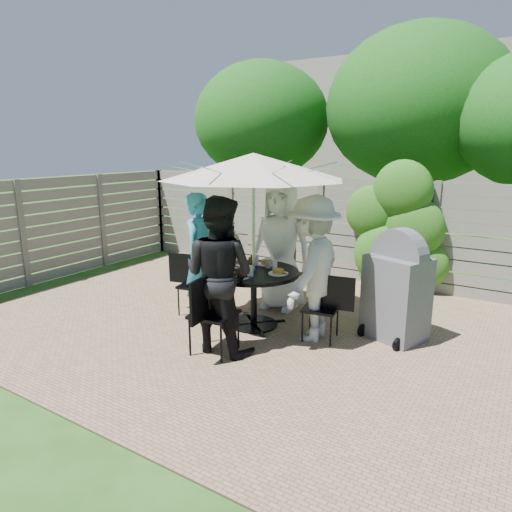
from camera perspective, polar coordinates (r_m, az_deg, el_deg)
The scene contains 22 objects.
backyard_envelope at distance 15.31m, azimuth 20.20°, elevation 13.63°, with size 60.00×60.00×5.00m.
patio_table at distance 6.08m, azimuth -0.29°, elevation -3.98°, with size 1.26×1.26×0.78m.
umbrella at distance 5.80m, azimuth -0.31°, elevation 11.12°, with size 2.51×2.51×2.30m.
chair_back at distance 6.98m, azimuth 3.56°, elevation -3.85°, with size 0.52×0.73×0.97m.
person_back at distance 6.69m, azimuth 3.15°, elevation 1.25°, with size 0.93×0.61×1.91m, color white.
chair_left at distance 6.66m, azimuth -7.60°, elevation -5.03°, with size 0.67×0.50×0.89m.
person_left at distance 6.42m, azimuth -6.79°, elevation 0.00°, with size 0.65×0.42×1.77m, color teal.
chair_front at distance 5.39m, azimuth -5.32°, elevation -9.20°, with size 0.53×0.74×0.99m.
person_front at distance 5.29m, azimuth -4.65°, elevation -2.43°, with size 0.90×0.70×1.85m, color black.
chair_right at distance 5.80m, azimuth 8.17°, elevation -8.04°, with size 0.65×0.48×0.86m.
person_right at distance 5.64m, azimuth 7.11°, elevation -1.66°, with size 1.18×0.68×1.82m, color #B7B8B2.
plate_back at distance 6.31m, azimuth 1.29°, elevation -0.84°, with size 0.26×0.26×0.06m.
plate_left at distance 6.18m, azimuth -3.21°, elevation -1.17°, with size 0.26×0.26×0.06m.
plate_front at distance 5.71m, azimuth -2.04°, elevation -2.43°, with size 0.26×0.26×0.06m.
plate_right at distance 5.85m, azimuth 2.80°, elevation -2.04°, with size 0.26×0.26×0.06m.
glass_back at distance 6.26m, azimuth 0.02°, elevation -0.53°, with size 0.07×0.07×0.14m, color silver.
glass_front at distance 5.73m, azimuth -0.63°, elevation -1.89°, with size 0.07×0.07×0.14m, color silver.
glass_right at distance 5.97m, azimuth 2.38°, elevation -1.26°, with size 0.07×0.07×0.14m, color silver.
syrup_jug at distance 6.06m, azimuth -0.56°, elevation -0.91°, with size 0.09×0.09×0.16m, color #59280C.
coffee_cup at distance 6.14m, azimuth 1.52°, elevation -0.92°, with size 0.08×0.08×0.12m, color #C6B293.
bicycle at distance 9.21m, azimuth -4.17°, elevation 1.62°, with size 0.63×1.81×0.95m, color #333338.
bbq_grill at distance 5.92m, azimuth 17.17°, elevation -4.06°, with size 0.84×0.75×1.42m.
Camera 1 is at (3.41, -4.66, 2.38)m, focal length 32.00 mm.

